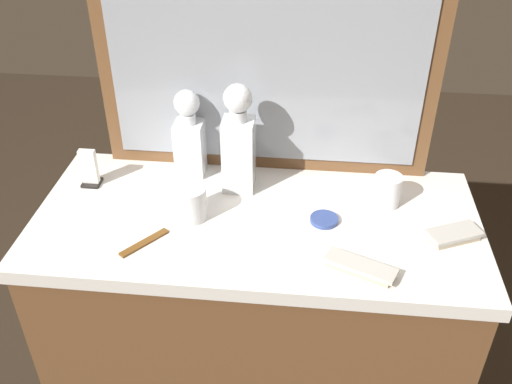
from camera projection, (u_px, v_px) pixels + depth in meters
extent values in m
cube|color=brown|center=(256.00, 344.00, 1.78)|extent=(1.14, 0.53, 0.92)
cube|color=silver|center=(256.00, 223.00, 1.51)|extent=(1.17, 0.55, 0.04)
cube|color=brown|center=(266.00, 75.00, 1.54)|extent=(0.93, 0.03, 0.58)
cube|color=gray|center=(265.00, 77.00, 1.53)|extent=(0.85, 0.01, 0.50)
cube|color=white|center=(239.00, 155.00, 1.55)|extent=(0.08, 0.08, 0.21)
cube|color=#9E5619|center=(239.00, 167.00, 1.58)|extent=(0.07, 0.07, 0.13)
cylinder|color=white|center=(238.00, 116.00, 1.49)|extent=(0.05, 0.05, 0.03)
sphere|color=white|center=(238.00, 98.00, 1.46)|extent=(0.08, 0.08, 0.08)
cube|color=white|center=(190.00, 148.00, 1.63)|extent=(0.08, 0.08, 0.16)
cube|color=#9E5619|center=(191.00, 153.00, 1.64)|extent=(0.07, 0.07, 0.13)
cylinder|color=white|center=(188.00, 118.00, 1.58)|extent=(0.04, 0.04, 0.03)
sphere|color=white|center=(187.00, 103.00, 1.55)|extent=(0.07, 0.07, 0.07)
cylinder|color=white|center=(387.00, 190.00, 1.52)|extent=(0.07, 0.07, 0.09)
cylinder|color=silver|center=(385.00, 202.00, 1.54)|extent=(0.07, 0.07, 0.01)
cylinder|color=white|center=(190.00, 203.00, 1.47)|extent=(0.09, 0.09, 0.09)
cylinder|color=silver|center=(191.00, 215.00, 1.49)|extent=(0.08, 0.08, 0.01)
cube|color=#B7A88C|center=(360.00, 269.00, 1.32)|extent=(0.16, 0.10, 0.01)
cube|color=#B7B5AD|center=(361.00, 265.00, 1.31)|extent=(0.17, 0.12, 0.01)
cube|color=#B7A88C|center=(453.00, 237.00, 1.42)|extent=(0.13, 0.10, 0.01)
cube|color=#B7B5AD|center=(454.00, 233.00, 1.41)|extent=(0.15, 0.11, 0.01)
cylinder|color=#33478C|center=(324.00, 220.00, 1.47)|extent=(0.07, 0.07, 0.01)
cube|color=brown|center=(144.00, 243.00, 1.40)|extent=(0.10, 0.12, 0.01)
cube|color=black|center=(92.00, 183.00, 1.62)|extent=(0.05, 0.05, 0.01)
cube|color=white|center=(89.00, 168.00, 1.59)|extent=(0.05, 0.02, 0.11)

